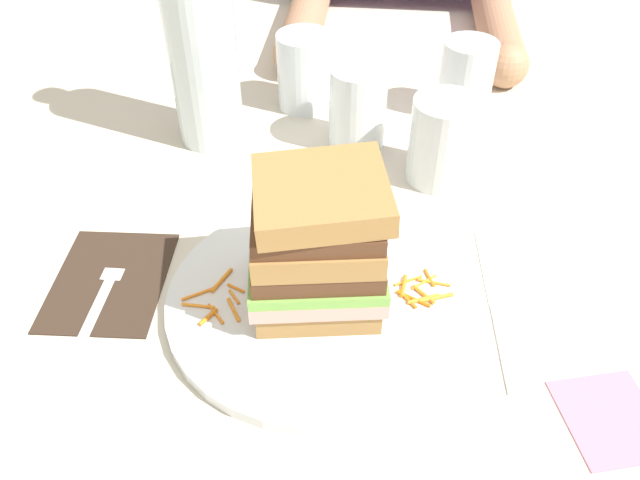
{
  "coord_description": "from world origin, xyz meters",
  "views": [
    {
      "loc": [
        0.02,
        -0.42,
        0.43
      ],
      "look_at": [
        -0.02,
        0.0,
        0.05
      ],
      "focal_mm": 35.82,
      "sensor_mm": 36.0,
      "label": 1
    }
  ],
  "objects_px": {
    "fork": "(101,295)",
    "napkin_pink": "(611,418)",
    "sandwich": "(317,244)",
    "empty_tumbler_1": "(304,71)",
    "empty_tumbler_0": "(359,108)",
    "juice_glass": "(442,145)",
    "empty_tumbler_2": "(466,78)",
    "knife": "(498,307)",
    "napkin_dark": "(110,280)",
    "main_plate": "(317,299)",
    "water_bottle": "(199,24)"
  },
  "relations": [
    {
      "from": "fork",
      "to": "napkin_pink",
      "type": "height_order",
      "value": "fork"
    },
    {
      "from": "fork",
      "to": "napkin_pink",
      "type": "relative_size",
      "value": 2.07
    },
    {
      "from": "sandwich",
      "to": "empty_tumbler_1",
      "type": "height_order",
      "value": "sandwich"
    },
    {
      "from": "empty_tumbler_0",
      "to": "juice_glass",
      "type": "bearing_deg",
      "value": -32.34
    },
    {
      "from": "fork",
      "to": "empty_tumbler_1",
      "type": "distance_m",
      "value": 0.4
    },
    {
      "from": "empty_tumbler_2",
      "to": "knife",
      "type": "bearing_deg",
      "value": -87.79
    },
    {
      "from": "juice_glass",
      "to": "empty_tumbler_0",
      "type": "height_order",
      "value": "empty_tumbler_0"
    },
    {
      "from": "sandwich",
      "to": "empty_tumbler_0",
      "type": "relative_size",
      "value": 1.32
    },
    {
      "from": "fork",
      "to": "juice_glass",
      "type": "distance_m",
      "value": 0.39
    },
    {
      "from": "napkin_dark",
      "to": "napkin_pink",
      "type": "distance_m",
      "value": 0.45
    },
    {
      "from": "knife",
      "to": "napkin_pink",
      "type": "bearing_deg",
      "value": -54.98
    },
    {
      "from": "sandwich",
      "to": "empty_tumbler_0",
      "type": "height_order",
      "value": "sandwich"
    },
    {
      "from": "main_plate",
      "to": "water_bottle",
      "type": "height_order",
      "value": "water_bottle"
    },
    {
      "from": "knife",
      "to": "empty_tumbler_2",
      "type": "bearing_deg",
      "value": 92.21
    },
    {
      "from": "main_plate",
      "to": "empty_tumbler_2",
      "type": "bearing_deg",
      "value": 67.11
    },
    {
      "from": "fork",
      "to": "empty_tumbler_0",
      "type": "distance_m",
      "value": 0.36
    },
    {
      "from": "water_bottle",
      "to": "fork",
      "type": "bearing_deg",
      "value": -98.13
    },
    {
      "from": "knife",
      "to": "juice_glass",
      "type": "distance_m",
      "value": 0.21
    },
    {
      "from": "sandwich",
      "to": "juice_glass",
      "type": "relative_size",
      "value": 1.34
    },
    {
      "from": "water_bottle",
      "to": "empty_tumbler_1",
      "type": "xyz_separation_m",
      "value": [
        0.1,
        0.09,
        -0.1
      ]
    },
    {
      "from": "napkin_dark",
      "to": "empty_tumbler_1",
      "type": "xyz_separation_m",
      "value": [
        0.14,
        0.35,
        0.05
      ]
    },
    {
      "from": "juice_glass",
      "to": "water_bottle",
      "type": "distance_m",
      "value": 0.3
    },
    {
      "from": "napkin_dark",
      "to": "water_bottle",
      "type": "relative_size",
      "value": 0.43
    },
    {
      "from": "juice_glass",
      "to": "main_plate",
      "type": "bearing_deg",
      "value": -119.06
    },
    {
      "from": "napkin_dark",
      "to": "empty_tumbler_2",
      "type": "bearing_deg",
      "value": 45.03
    },
    {
      "from": "water_bottle",
      "to": "empty_tumbler_1",
      "type": "height_order",
      "value": "water_bottle"
    },
    {
      "from": "water_bottle",
      "to": "empty_tumbler_2",
      "type": "bearing_deg",
      "value": 16.69
    },
    {
      "from": "fork",
      "to": "napkin_pink",
      "type": "xyz_separation_m",
      "value": [
        0.44,
        -0.08,
        -0.0
      ]
    },
    {
      "from": "main_plate",
      "to": "fork",
      "type": "relative_size",
      "value": 1.64
    },
    {
      "from": "knife",
      "to": "empty_tumbler_2",
      "type": "xyz_separation_m",
      "value": [
        -0.01,
        0.35,
        0.05
      ]
    },
    {
      "from": "empty_tumbler_2",
      "to": "napkin_pink",
      "type": "relative_size",
      "value": 1.19
    },
    {
      "from": "sandwich",
      "to": "empty_tumbler_1",
      "type": "bearing_deg",
      "value": 98.79
    },
    {
      "from": "empty_tumbler_0",
      "to": "knife",
      "type": "bearing_deg",
      "value": -60.96
    },
    {
      "from": "sandwich",
      "to": "napkin_pink",
      "type": "xyz_separation_m",
      "value": [
        0.24,
        -0.1,
        -0.07
      ]
    },
    {
      "from": "main_plate",
      "to": "napkin_dark",
      "type": "relative_size",
      "value": 1.99
    },
    {
      "from": "juice_glass",
      "to": "water_bottle",
      "type": "relative_size",
      "value": 0.31
    },
    {
      "from": "empty_tumbler_2",
      "to": "napkin_pink",
      "type": "bearing_deg",
      "value": -78.98
    },
    {
      "from": "sandwich",
      "to": "napkin_dark",
      "type": "relative_size",
      "value": 0.96
    },
    {
      "from": "napkin_dark",
      "to": "knife",
      "type": "bearing_deg",
      "value": 0.47
    },
    {
      "from": "juice_glass",
      "to": "empty_tumbler_2",
      "type": "height_order",
      "value": "juice_glass"
    },
    {
      "from": "empty_tumbler_1",
      "to": "empty_tumbler_2",
      "type": "xyz_separation_m",
      "value": [
        0.21,
        0.0,
        -0.0
      ]
    },
    {
      "from": "main_plate",
      "to": "empty_tumbler_0",
      "type": "xyz_separation_m",
      "value": [
        0.02,
        0.27,
        0.04
      ]
    },
    {
      "from": "fork",
      "to": "empty_tumbler_2",
      "type": "bearing_deg",
      "value": 46.82
    },
    {
      "from": "water_bottle",
      "to": "napkin_pink",
      "type": "distance_m",
      "value": 0.56
    },
    {
      "from": "napkin_pink",
      "to": "empty_tumbler_2",
      "type": "bearing_deg",
      "value": 101.02
    },
    {
      "from": "fork",
      "to": "water_bottle",
      "type": "height_order",
      "value": "water_bottle"
    },
    {
      "from": "water_bottle",
      "to": "knife",
      "type": "bearing_deg",
      "value": -38.23
    },
    {
      "from": "main_plate",
      "to": "knife",
      "type": "bearing_deg",
      "value": 4.03
    },
    {
      "from": "water_bottle",
      "to": "empty_tumbler_1",
      "type": "bearing_deg",
      "value": 40.83
    },
    {
      "from": "main_plate",
      "to": "juice_glass",
      "type": "height_order",
      "value": "juice_glass"
    }
  ]
}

